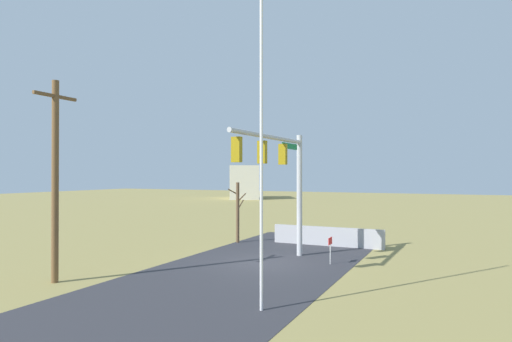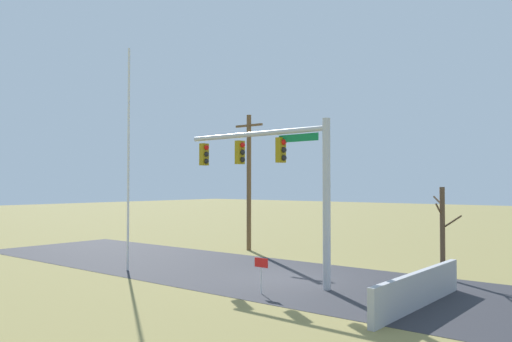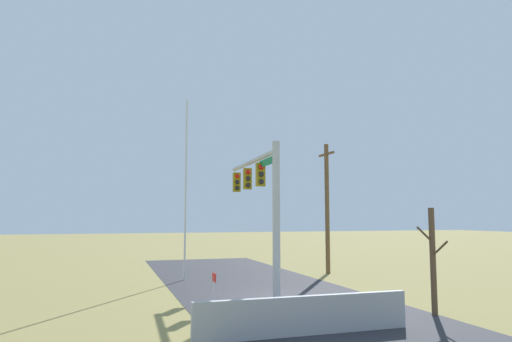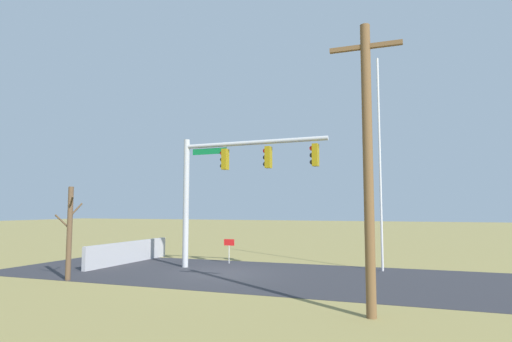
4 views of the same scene
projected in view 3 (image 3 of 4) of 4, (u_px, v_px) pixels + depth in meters
name	position (u px, v px, depth m)	size (l,w,h in m)	color
ground_plane	(278.00, 298.00, 18.89)	(160.00, 160.00, 0.00)	olive
road_surface	(249.00, 284.00, 22.68)	(28.00, 8.00, 0.01)	#2D2D33
sidewalk_corner	(287.00, 316.00, 15.34)	(6.00, 6.00, 0.01)	#B7B5AD
retaining_fence	(305.00, 316.00, 12.89)	(0.20, 6.45, 1.09)	#A8A8AD
signal_mast	(260.00, 191.00, 18.80)	(7.05, 0.57, 6.09)	#B2B5BA
flagpole	(186.00, 188.00, 24.57)	(0.10, 0.10, 9.69)	silver
utility_pole	(327.00, 205.00, 27.31)	(1.90, 0.26, 7.68)	brown
bare_tree	(433.00, 259.00, 15.63)	(1.27, 1.02, 3.62)	brown
open_sign	(214.00, 282.00, 17.10)	(0.56, 0.04, 1.22)	silver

